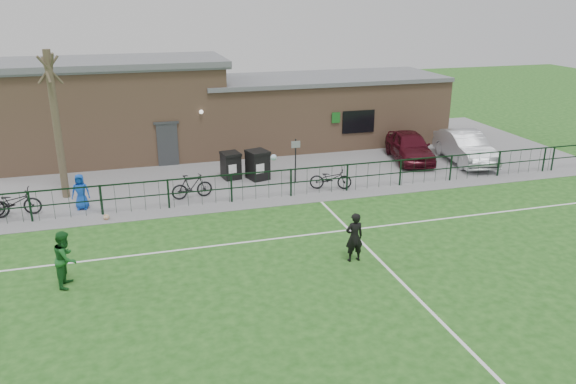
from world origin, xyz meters
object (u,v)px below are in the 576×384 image
object	(u,v)px
wheelie_bin_right	(258,166)
car_maroon	(410,146)
wheelie_bin_left	(231,166)
bicycle_d	(192,186)
bicycle_e	(331,178)
spectator_child	(81,192)
sign_post	(296,161)
bicycle_c	(14,202)
ball_ground	(106,217)
bare_tree	(57,126)
car_silver	(465,147)
outfield_player	(66,258)

from	to	relation	value
wheelie_bin_right	car_maroon	xyz separation A→B (m)	(8.05, 0.80, 0.12)
wheelie_bin_left	car_maroon	xyz separation A→B (m)	(9.20, 0.37, 0.17)
bicycle_d	bicycle_e	distance (m)	5.90
wheelie_bin_right	spectator_child	size ratio (longest dim) A/B	0.88
wheelie_bin_left	sign_post	distance (m)	3.04
bicycle_c	ball_ground	xyz separation A→B (m)	(3.33, -1.42, -0.43)
wheelie_bin_left	bicycle_d	world-z (taller)	wheelie_bin_left
bare_tree	bicycle_c	world-z (taller)	bare_tree
car_silver	wheelie_bin_left	bearing A→B (deg)	-174.46
bare_tree	wheelie_bin_left	distance (m)	7.48
wheelie_bin_right	outfield_player	world-z (taller)	outfield_player
spectator_child	wheelie_bin_right	bearing A→B (deg)	20.96
car_maroon	bicycle_e	xyz separation A→B (m)	(-5.36, -3.06, -0.26)
wheelie_bin_right	bicycle_c	world-z (taller)	wheelie_bin_right
outfield_player	ball_ground	world-z (taller)	outfield_player
bicycle_d	car_maroon	bearing A→B (deg)	-84.19
bare_tree	car_silver	bearing A→B (deg)	-0.18
car_silver	bicycle_d	size ratio (longest dim) A/B	2.73
wheelie_bin_left	outfield_player	xyz separation A→B (m)	(-6.39, -8.55, 0.25)
wheelie_bin_right	car_maroon	world-z (taller)	car_maroon
wheelie_bin_left	bicycle_c	distance (m)	9.03
car_silver	spectator_child	xyz separation A→B (m)	(-18.07, -1.60, -0.06)
spectator_child	outfield_player	size ratio (longest dim) A/B	0.85
bare_tree	bicycle_e	bearing A→B (deg)	-10.92
spectator_child	ball_ground	bearing A→B (deg)	-49.73
car_maroon	bicycle_d	distance (m)	11.53
bare_tree	car_maroon	world-z (taller)	bare_tree
sign_post	ball_ground	size ratio (longest dim) A/B	8.87
spectator_child	ball_ground	distance (m)	1.79
spectator_child	outfield_player	bearing A→B (deg)	-83.10
bicycle_d	spectator_child	size ratio (longest dim) A/B	1.20
bicycle_c	bicycle_e	xyz separation A→B (m)	(12.59, -0.45, -0.05)
bicycle_d	bicycle_e	size ratio (longest dim) A/B	0.94
spectator_child	bicycle_d	bearing A→B (deg)	7.85
bare_tree	wheelie_bin_left	xyz separation A→B (m)	(7.06, 0.59, -2.42)
car_silver	bicycle_c	xyz separation A→B (m)	(-20.48, -1.59, -0.25)
wheelie_bin_left	bicycle_c	world-z (taller)	wheelie_bin_left
outfield_player	ball_ground	distance (m)	5.04
sign_post	bicycle_d	bearing A→B (deg)	-170.65
outfield_player	ball_ground	xyz separation A→B (m)	(0.97, 4.89, -0.72)
sign_post	car_silver	distance (m)	9.13
wheelie_bin_left	car_maroon	distance (m)	9.21
car_maroon	bicycle_e	distance (m)	6.17
bicycle_c	bicycle_e	distance (m)	12.60
wheelie_bin_right	car_silver	bearing A→B (deg)	-16.54
wheelie_bin_right	ball_ground	distance (m)	7.34
bicycle_c	wheelie_bin_right	bearing A→B (deg)	-75.02
sign_post	bicycle_e	xyz separation A→B (m)	(1.20, -1.25, -0.53)
bare_tree	outfield_player	size ratio (longest dim) A/B	3.59
car_silver	bicycle_e	world-z (taller)	car_silver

